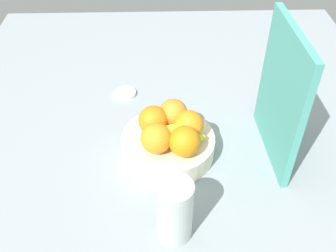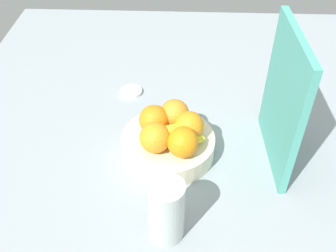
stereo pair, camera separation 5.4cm
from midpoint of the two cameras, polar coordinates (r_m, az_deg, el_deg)
The scene contains 11 objects.
ground_plane at distance 106.46cm, azimuth 2.71°, elevation -5.51°, with size 180.00×140.00×3.00cm, color gray.
fruit_bowl at distance 105.04cm, azimuth 1.46°, elevation -2.85°, with size 24.89×24.89×5.77cm, color beige.
orange_front_left at distance 104.27cm, azimuth 2.42°, elevation 1.77°, with size 7.90×7.90×7.90cm, color orange.
orange_front_right at distance 102.28cm, azimuth -0.57°, elevation 0.89°, with size 7.90×7.90×7.90cm, color orange.
orange_center at distance 97.16cm, azimuth -0.31°, elevation -1.75°, with size 7.90×7.90×7.90cm, color orange.
orange_back_left at distance 96.20cm, azimuth 3.78°, elevation -2.40°, with size 7.90×7.90×7.90cm, color orange.
orange_back_right at distance 100.69cm, azimuth 4.57°, elevation -0.05°, with size 7.90×7.90×7.90cm, color orange.
banana_bunch at distance 99.32cm, azimuth 2.23°, elevation -1.29°, with size 8.69×17.43×6.20cm.
cutting_board at distance 99.73cm, azimuth 17.92°, elevation 3.43°, with size 28.00×1.80×36.00cm, color teal.
thermos_tumbler at distance 84.77cm, azimuth 1.55°, elevation -12.28°, with size 8.05×8.05×15.79cm, color #B0BDB6.
jar_lid at distance 127.85cm, azimuth -4.19°, elevation 5.01°, with size 6.99×6.99×1.04cm, color white.
Camera 2 is at (72.74, 0.73, 76.19)cm, focal length 41.84 mm.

